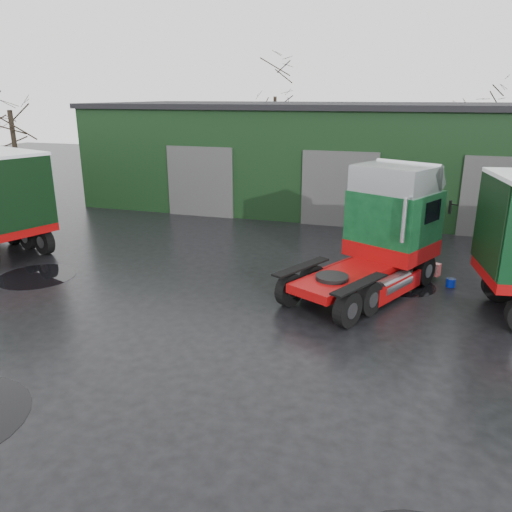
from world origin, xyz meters
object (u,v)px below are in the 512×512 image
(tree_left, at_px, (14,140))
(hero_tractor, at_px, (364,234))
(tree_back_b, at_px, (476,136))
(warehouse, at_px, (354,155))
(tree_back_a, at_px, (275,120))
(wash_bucket, at_px, (451,283))

(tree_left, bearing_deg, hero_tractor, -19.44)
(tree_back_b, bearing_deg, tree_left, -146.31)
(warehouse, height_order, tree_back_b, tree_back_b)
(warehouse, bearing_deg, hero_tractor, -81.73)
(tree_back_b, bearing_deg, hero_tractor, -102.70)
(warehouse, height_order, tree_back_a, tree_back_a)
(hero_tractor, bearing_deg, tree_back_a, 138.69)
(hero_tractor, relative_size, tree_back_b, 0.96)
(hero_tractor, xyz_separation_m, wash_bucket, (3.14, 1.75, -2.07))
(warehouse, distance_m, tree_back_b, 12.82)
(hero_tractor, height_order, tree_left, tree_left)
(wash_bucket, height_order, tree_back_b, tree_back_b)
(hero_tractor, bearing_deg, tree_left, -172.65)
(wash_bucket, xyz_separation_m, tree_back_a, (-13.39, 23.75, 4.60))
(warehouse, xyz_separation_m, hero_tractor, (2.25, -15.50, -0.93))
(wash_bucket, relative_size, tree_back_a, 0.03)
(tree_left, bearing_deg, tree_back_b, 33.69)
(hero_tractor, xyz_separation_m, tree_back_a, (-10.25, 25.50, 2.52))
(wash_bucket, bearing_deg, tree_left, 166.74)
(wash_bucket, distance_m, tree_left, 25.39)
(tree_back_b, bearing_deg, tree_back_a, 180.00)
(warehouse, bearing_deg, tree_back_b, 51.34)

